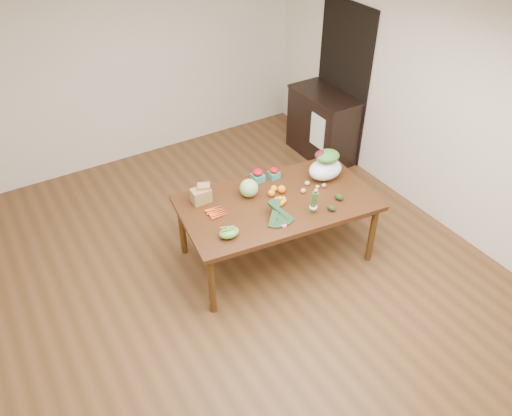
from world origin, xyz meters
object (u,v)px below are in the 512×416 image
mandarin_cluster (280,200)px  cabbage (249,188)px  salad_bag (326,166)px  paper_bag (201,194)px  dining_table (276,229)px  asparagus_bundle (314,202)px  kale_bunch (280,214)px  cabinet (322,125)px

mandarin_cluster → cabbage: bearing=126.6°
cabbage → salad_bag: 0.88m
paper_bag → salad_bag: size_ratio=0.66×
paper_bag → mandarin_cluster: 0.80m
dining_table → asparagus_bundle: bearing=-52.9°
paper_bag → salad_bag: bearing=-13.0°
kale_bunch → salad_bag: 0.91m
paper_bag → salad_bag: 1.37m
paper_bag → cabbage: (0.46, -0.17, 0.01)m
asparagus_bundle → kale_bunch: bearing=177.8°
salad_bag → mandarin_cluster: bearing=-168.9°
dining_table → cabinet: cabinet is taller
cabinet → cabbage: 2.32m
cabinet → cabbage: same height
paper_bag → dining_table: bearing=-30.6°
cabbage → asparagus_bundle: 0.69m
cabbage → kale_bunch: 0.51m
kale_bunch → asparagus_bundle: bearing=-2.2°
asparagus_bundle → cabinet: bearing=57.1°
paper_bag → asparagus_bundle: asparagus_bundle is taller
asparagus_bundle → salad_bag: (0.47, 0.43, 0.02)m
paper_bag → mandarin_cluster: size_ratio=1.40×
dining_table → cabinet: 2.26m
dining_table → kale_bunch: 0.56m
dining_table → kale_bunch: size_ratio=4.90×
dining_table → salad_bag: (0.67, 0.08, 0.52)m
cabinet → salad_bag: (-1.05, -1.38, 0.43)m
asparagus_bundle → salad_bag: bearing=49.3°
cabinet → mandarin_cluster: size_ratio=5.67×
paper_bag → cabbage: size_ratio=1.33×
dining_table → mandarin_cluster: bearing=-80.0°
cabbage → dining_table: bearing=-48.6°
cabinet → salad_bag: size_ratio=2.67×
mandarin_cluster → asparagus_bundle: size_ratio=0.72×
cabbage → kale_bunch: bearing=-85.7°
cabinet → kale_bunch: 2.59m
kale_bunch → salad_bag: size_ratio=1.05×
cabbage → salad_bag: bearing=-9.2°
dining_table → mandarin_cluster: mandarin_cluster is taller
paper_bag → kale_bunch: 0.84m
kale_bunch → cabinet: bearing=50.1°
dining_table → cabbage: cabbage is taller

